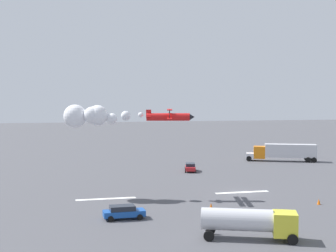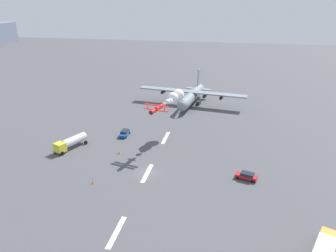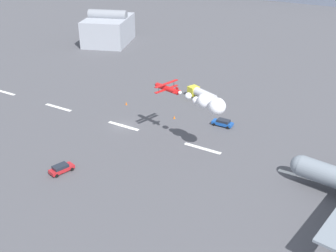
{
  "view_description": "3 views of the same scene",
  "coord_description": "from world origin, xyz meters",
  "px_view_note": "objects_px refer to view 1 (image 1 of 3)",
  "views": [
    {
      "loc": [
        26.1,
        63.24,
        13.2
      ],
      "look_at": [
        11.0,
        0.42,
        9.65
      ],
      "focal_mm": 51.11,
      "sensor_mm": 36.0,
      "label": 1
    },
    {
      "loc": [
        -60.28,
        -16.73,
        35.5
      ],
      "look_at": [
        22.65,
        0.0,
        2.15
      ],
      "focal_mm": 35.37,
      "sensor_mm": 36.0,
      "label": 2
    },
    {
      "loc": [
        51.22,
        -66.14,
        41.32
      ],
      "look_at": [
        12.0,
        -0.95,
        3.47
      ],
      "focal_mm": 45.18,
      "sensor_mm": 36.0,
      "label": 3
    }
  ],
  "objects_px": {
    "semi_truck_orange": "(284,151)",
    "fuel_tanker_truck": "(250,221)",
    "airport_staff_sedan": "(124,212)",
    "stunt_biplane_red": "(97,116)",
    "followme_car_yellow": "(190,167)",
    "traffic_cone_far": "(211,206)",
    "traffic_cone_near": "(319,202)"
  },
  "relations": [
    {
      "from": "semi_truck_orange",
      "to": "fuel_tanker_truck",
      "type": "distance_m",
      "value": 60.04
    },
    {
      "from": "airport_staff_sedan",
      "to": "stunt_biplane_red",
      "type": "bearing_deg",
      "value": -82.52
    },
    {
      "from": "semi_truck_orange",
      "to": "followme_car_yellow",
      "type": "distance_m",
      "value": 25.37
    },
    {
      "from": "semi_truck_orange",
      "to": "traffic_cone_far",
      "type": "bearing_deg",
      "value": 52.93
    },
    {
      "from": "stunt_biplane_red",
      "to": "followme_car_yellow",
      "type": "xyz_separation_m",
      "value": [
        -18.75,
        -19.05,
        -10.21
      ]
    },
    {
      "from": "followme_car_yellow",
      "to": "semi_truck_orange",
      "type": "bearing_deg",
      "value": -158.34
    },
    {
      "from": "traffic_cone_far",
      "to": "traffic_cone_near",
      "type": "bearing_deg",
      "value": 176.84
    },
    {
      "from": "airport_staff_sedan",
      "to": "traffic_cone_far",
      "type": "relative_size",
      "value": 6.15
    },
    {
      "from": "semi_truck_orange",
      "to": "traffic_cone_far",
      "type": "relative_size",
      "value": 19.45
    },
    {
      "from": "fuel_tanker_truck",
      "to": "airport_staff_sedan",
      "type": "xyz_separation_m",
      "value": [
        10.54,
        -10.48,
        -0.93
      ]
    },
    {
      "from": "traffic_cone_far",
      "to": "stunt_biplane_red",
      "type": "bearing_deg",
      "value": -40.37
    },
    {
      "from": "semi_truck_orange",
      "to": "traffic_cone_near",
      "type": "height_order",
      "value": "semi_truck_orange"
    },
    {
      "from": "stunt_biplane_red",
      "to": "followme_car_yellow",
      "type": "relative_size",
      "value": 3.67
    },
    {
      "from": "followme_car_yellow",
      "to": "airport_staff_sedan",
      "type": "height_order",
      "value": "same"
    },
    {
      "from": "followme_car_yellow",
      "to": "traffic_cone_near",
      "type": "relative_size",
      "value": 6.33
    },
    {
      "from": "stunt_biplane_red",
      "to": "traffic_cone_near",
      "type": "bearing_deg",
      "value": 156.61
    },
    {
      "from": "airport_staff_sedan",
      "to": "traffic_cone_near",
      "type": "xyz_separation_m",
      "value": [
        -25.02,
        -1.52,
        -0.44
      ]
    },
    {
      "from": "fuel_tanker_truck",
      "to": "traffic_cone_near",
      "type": "bearing_deg",
      "value": -140.34
    },
    {
      "from": "fuel_tanker_truck",
      "to": "followme_car_yellow",
      "type": "xyz_separation_m",
      "value": [
        -6.5,
        -42.63,
        -0.93
      ]
    },
    {
      "from": "semi_truck_orange",
      "to": "followme_car_yellow",
      "type": "xyz_separation_m",
      "value": [
        23.55,
        9.35,
        -1.32
      ]
    },
    {
      "from": "semi_truck_orange",
      "to": "traffic_cone_far",
      "type": "height_order",
      "value": "semi_truck_orange"
    },
    {
      "from": "stunt_biplane_red",
      "to": "traffic_cone_far",
      "type": "xyz_separation_m",
      "value": [
        -12.69,
        10.79,
        -10.65
      ]
    },
    {
      "from": "traffic_cone_far",
      "to": "airport_staff_sedan",
      "type": "bearing_deg",
      "value": 11.83
    },
    {
      "from": "semi_truck_orange",
      "to": "traffic_cone_far",
      "type": "xyz_separation_m",
      "value": [
        29.61,
        39.2,
        -1.75
      ]
    },
    {
      "from": "followme_car_yellow",
      "to": "traffic_cone_near",
      "type": "height_order",
      "value": "followme_car_yellow"
    },
    {
      "from": "fuel_tanker_truck",
      "to": "airport_staff_sedan",
      "type": "bearing_deg",
      "value": -44.86
    },
    {
      "from": "semi_truck_orange",
      "to": "traffic_cone_near",
      "type": "xyz_separation_m",
      "value": [
        15.56,
        39.97,
        -1.75
      ]
    },
    {
      "from": "fuel_tanker_truck",
      "to": "followme_car_yellow",
      "type": "relative_size",
      "value": 1.93
    },
    {
      "from": "followme_car_yellow",
      "to": "airport_staff_sedan",
      "type": "distance_m",
      "value": 36.38
    },
    {
      "from": "fuel_tanker_truck",
      "to": "traffic_cone_far",
      "type": "xyz_separation_m",
      "value": [
        -0.43,
        -12.78,
        -1.37
      ]
    },
    {
      "from": "semi_truck_orange",
      "to": "airport_staff_sedan",
      "type": "relative_size",
      "value": 3.16
    },
    {
      "from": "traffic_cone_near",
      "to": "traffic_cone_far",
      "type": "height_order",
      "value": "same"
    }
  ]
}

